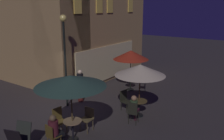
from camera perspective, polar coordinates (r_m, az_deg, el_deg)
ground_plane at (r=11.27m, az=-11.02°, el=-9.75°), size 60.00×60.00×0.00m
cafe_building at (r=15.66m, az=-11.72°, el=10.62°), size 8.35×8.59×7.16m
street_lamp_near_corner at (r=11.10m, az=-11.25°, el=5.80°), size 0.31×0.31×4.31m
menu_sandwich_board at (r=8.52m, az=-21.17°, el=-15.20°), size 0.82×0.74×0.99m
cafe_table_0 at (r=13.74m, az=4.38°, el=-2.81°), size 0.62×0.62×0.73m
cafe_table_1 at (r=10.57m, az=6.45°, el=-8.27°), size 0.70×0.70×0.71m
cafe_table_2 at (r=8.83m, az=-9.34°, el=-13.16°), size 0.66×0.66×0.75m
patio_umbrella_0 at (r=13.35m, az=4.51°, el=3.57°), size 1.98×1.98×2.31m
patio_umbrella_1 at (r=10.06m, az=6.70°, el=-0.02°), size 2.14×2.14×2.32m
patio_umbrella_2 at (r=8.18m, az=-9.84°, el=-2.62°), size 2.44×2.44×2.41m
cafe_chair_0 at (r=13.66m, az=7.73°, el=-2.60°), size 0.51×0.51×0.97m
cafe_chair_1 at (r=11.06m, az=3.10°, el=-6.86°), size 0.51×0.51×0.94m
cafe_chair_2 at (r=9.80m, az=5.02°, el=-9.73°), size 0.47×0.47×0.95m
cafe_chair_3 at (r=9.42m, az=-12.57°, el=-11.13°), size 0.46×0.46×0.97m
cafe_chair_4 at (r=8.38m, az=-14.16°, el=-14.74°), size 0.44×0.44×0.91m
cafe_chair_5 at (r=9.39m, az=-5.78°, el=-11.01°), size 0.45×0.45×0.90m
patron_seated_0 at (r=9.89m, az=5.31°, el=-8.79°), size 0.52×0.38×1.21m
patron_seated_1 at (r=8.38m, az=-13.43°, el=-13.57°), size 0.54×0.38×1.25m
patron_standing_2 at (r=12.08m, az=-7.56°, el=-3.70°), size 0.32×0.32×1.63m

